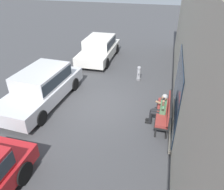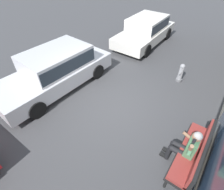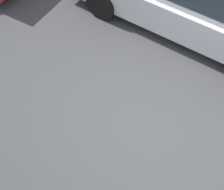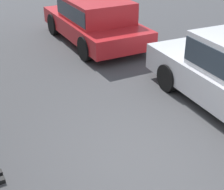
# 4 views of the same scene
# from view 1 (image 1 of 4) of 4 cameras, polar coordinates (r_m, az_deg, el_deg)

# --- Properties ---
(ground_plane) EXTENTS (60.00, 60.00, 0.00)m
(ground_plane) POSITION_cam_1_polar(r_m,az_deg,el_deg) (9.79, -3.47, -2.61)
(ground_plane) COLOR #424244
(building_facade) EXTENTS (18.00, 0.51, 5.01)m
(building_facade) POSITION_cam_1_polar(r_m,az_deg,el_deg) (8.31, 19.19, 8.73)
(building_facade) COLOR #BCB29E
(building_facade) RESTS_ON ground_plane
(bench) EXTENTS (1.98, 0.55, 1.01)m
(bench) POSITION_cam_1_polar(r_m,az_deg,el_deg) (8.63, 13.90, -4.03)
(bench) COLOR black
(bench) RESTS_ON ground_plane
(person_on_phone) EXTENTS (0.73, 0.74, 1.35)m
(person_on_phone) POSITION_cam_1_polar(r_m,az_deg,el_deg) (8.49, 12.48, -3.42)
(person_on_phone) COLOR black
(person_on_phone) RESTS_ON ground_plane
(parked_car_near) EXTENTS (4.34, 1.94, 1.42)m
(parked_car_near) POSITION_cam_1_polar(r_m,az_deg,el_deg) (14.54, -3.37, 12.30)
(parked_car_near) COLOR white
(parked_car_near) RESTS_ON ground_plane
(parked_car_mid) EXTENTS (4.79, 2.11, 1.51)m
(parked_car_mid) POSITION_cam_1_polar(r_m,az_deg,el_deg) (10.15, -17.83, 2.46)
(parked_car_mid) COLOR silver
(parked_car_mid) RESTS_ON ground_plane
(fire_hydrant) EXTENTS (0.38, 0.26, 0.81)m
(fire_hydrant) POSITION_cam_1_polar(r_m,az_deg,el_deg) (11.84, 7.01, 5.62)
(fire_hydrant) COLOR slate
(fire_hydrant) RESTS_ON ground_plane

